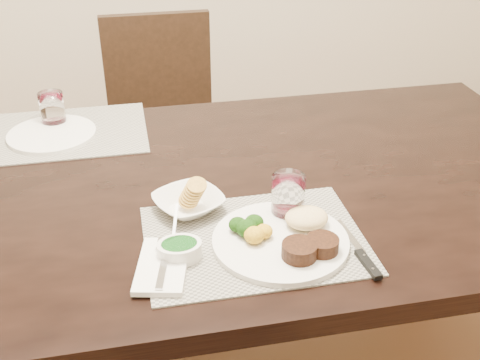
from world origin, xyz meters
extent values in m
cube|color=black|center=(0.00, 0.00, 0.72)|extent=(2.00, 1.00, 0.05)
cube|color=black|center=(0.92, 0.42, 0.35)|extent=(0.08, 0.08, 0.70)
cube|color=black|center=(0.00, 0.85, 0.43)|extent=(0.42, 0.42, 0.04)
cube|color=black|center=(-0.18, 0.67, 0.21)|extent=(0.04, 0.04, 0.41)
cube|color=black|center=(0.18, 0.67, 0.21)|extent=(0.04, 0.04, 0.41)
cube|color=black|center=(-0.18, 1.03, 0.21)|extent=(0.04, 0.04, 0.41)
cube|color=black|center=(0.18, 1.03, 0.21)|extent=(0.04, 0.04, 0.41)
cube|color=black|center=(0.00, 1.04, 0.68)|extent=(0.42, 0.04, 0.45)
cube|color=gray|center=(0.10, -0.25, 0.75)|extent=(0.46, 0.34, 0.00)
cube|color=gray|center=(-0.32, 0.36, 0.75)|extent=(0.46, 0.34, 0.00)
cylinder|color=silver|center=(0.15, -0.28, 0.76)|extent=(0.29, 0.29, 0.01)
cylinder|color=black|center=(0.17, -0.34, 0.78)|extent=(0.07, 0.07, 0.03)
cylinder|color=black|center=(0.22, -0.33, 0.78)|extent=(0.07, 0.07, 0.03)
ellipsoid|color=#E2CA88|center=(0.21, -0.24, 0.79)|extent=(0.09, 0.08, 0.04)
ellipsoid|color=#153B0B|center=(0.08, -0.25, 0.78)|extent=(0.04, 0.04, 0.04)
ellipsoid|color=gold|center=(0.09, -0.28, 0.78)|extent=(0.04, 0.04, 0.03)
cube|color=white|center=(-0.10, -0.31, 0.76)|extent=(0.13, 0.19, 0.01)
cube|color=silver|center=(-0.10, -0.33, 0.77)|extent=(0.04, 0.12, 0.01)
cube|color=silver|center=(-0.10, -0.25, 0.77)|extent=(0.03, 0.05, 0.00)
cube|color=silver|center=(0.30, -0.28, 0.76)|extent=(0.03, 0.13, 0.00)
cube|color=black|center=(0.30, -0.39, 0.76)|extent=(0.03, 0.09, 0.01)
imported|color=silver|center=(-0.02, -0.11, 0.77)|extent=(0.20, 0.20, 0.04)
cylinder|color=#BA8F3A|center=(-0.02, -0.11, 0.80)|extent=(0.05, 0.05, 0.05)
cylinder|color=silver|center=(-0.06, -0.28, 0.77)|extent=(0.09, 0.09, 0.04)
cylinder|color=#0D3C10|center=(-0.06, -0.28, 0.78)|extent=(0.07, 0.07, 0.01)
cube|color=silver|center=(-0.06, -0.22, 0.80)|extent=(0.01, 0.06, 0.04)
cylinder|color=white|center=(0.19, -0.18, 0.80)|extent=(0.07, 0.07, 0.10)
cylinder|color=#37050E|center=(0.19, -0.18, 0.77)|extent=(0.06, 0.06, 0.03)
cylinder|color=silver|center=(-0.35, 0.35, 0.76)|extent=(0.25, 0.25, 0.01)
cylinder|color=white|center=(-0.35, 0.42, 0.80)|extent=(0.07, 0.07, 0.10)
cylinder|color=#37050E|center=(-0.35, 0.42, 0.77)|extent=(0.06, 0.06, 0.02)
camera|label=1|loc=(-0.14, -1.26, 1.51)|focal=45.00mm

